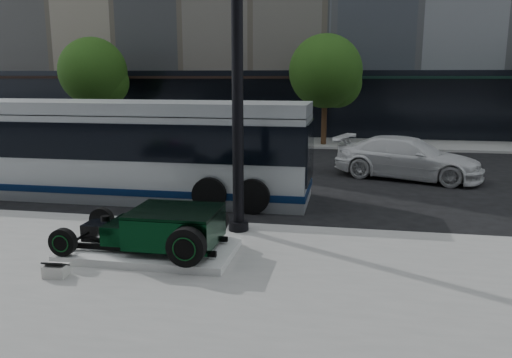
% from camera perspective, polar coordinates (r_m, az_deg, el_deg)
% --- Properties ---
extents(ground, '(120.00, 120.00, 0.00)m').
position_cam_1_polar(ground, '(14.25, 1.05, -3.23)').
color(ground, black).
rests_on(ground, ground).
extents(sidewalk_far, '(70.00, 4.00, 0.12)m').
position_cam_1_polar(sidewalk_far, '(27.91, 5.75, 4.19)').
color(sidewalk_far, gray).
rests_on(sidewalk_far, ground).
extents(street_trees, '(29.80, 3.80, 5.70)m').
position_cam_1_polar(street_trees, '(26.68, 8.25, 11.77)').
color(street_trees, black).
rests_on(street_trees, sidewalk_far).
extents(display_plinth, '(3.40, 1.80, 0.15)m').
position_cam_1_polar(display_plinth, '(10.46, -11.95, -7.97)').
color(display_plinth, silver).
rests_on(display_plinth, sidewalk_near).
extents(hot_rod, '(3.22, 2.00, 0.81)m').
position_cam_1_polar(hot_rod, '(10.18, -10.32, -5.47)').
color(hot_rod, black).
rests_on(hot_rod, display_plinth).
extents(info_plaque, '(0.42, 0.33, 0.31)m').
position_cam_1_polar(info_plaque, '(9.81, -21.90, -9.61)').
color(info_plaque, silver).
rests_on(info_plaque, sidewalk_near).
extents(lamppost, '(0.47, 0.47, 8.56)m').
position_cam_1_polar(lamppost, '(11.25, -2.15, 13.77)').
color(lamppost, black).
rests_on(lamppost, sidewalk_near).
extents(transit_bus, '(12.12, 2.88, 2.92)m').
position_cam_1_polar(transit_bus, '(15.98, -15.89, 3.39)').
color(transit_bus, '#AEB4B8').
rests_on(transit_bus, ground).
extents(white_sedan, '(5.60, 3.66, 1.51)m').
position_cam_1_polar(white_sedan, '(18.93, 16.95, 2.32)').
color(white_sedan, silver).
rests_on(white_sedan, ground).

